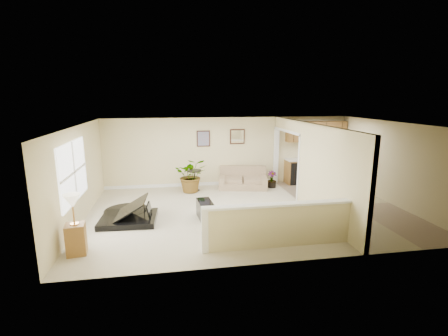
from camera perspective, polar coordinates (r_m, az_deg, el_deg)
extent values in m
plane|color=beige|center=(9.45, 4.22, -7.56)|extent=(9.00, 9.00, 0.00)
cube|color=beige|center=(11.98, 0.90, 2.93)|extent=(9.00, 0.04, 2.50)
cube|color=beige|center=(6.33, 10.90, -5.95)|extent=(9.00, 0.04, 2.50)
cube|color=beige|center=(9.14, -24.19, -1.15)|extent=(0.04, 6.00, 2.50)
cube|color=beige|center=(11.07, 27.59, 0.72)|extent=(0.04, 6.00, 2.50)
cube|color=silver|center=(8.91, 4.48, 7.73)|extent=(9.00, 6.00, 0.04)
cube|color=#9A8F68|center=(10.62, 21.06, -6.09)|extent=(2.70, 6.00, 0.01)
cube|color=beige|center=(8.64, 17.98, -1.40)|extent=(0.12, 3.60, 2.50)
cube|color=beige|center=(11.16, 11.29, 7.43)|extent=(0.12, 2.35, 0.40)
cube|color=beige|center=(7.27, 9.83, -9.99)|extent=(3.30, 0.12, 0.95)
cube|color=white|center=(7.10, 9.98, -6.33)|extent=(3.40, 0.22, 0.05)
cube|color=white|center=(6.91, -3.42, -10.80)|extent=(0.14, 0.14, 1.00)
cube|color=white|center=(8.63, -25.02, -0.62)|extent=(0.05, 2.15, 1.45)
cube|color=#391F14|center=(11.75, -3.65, 5.18)|extent=(0.48, 0.03, 0.58)
cube|color=#915C6E|center=(11.73, -3.64, 5.17)|extent=(0.40, 0.01, 0.50)
cube|color=#391F14|center=(11.94, 2.35, 5.55)|extent=(0.55, 0.03, 0.55)
cube|color=white|center=(11.92, 2.37, 5.54)|extent=(0.46, 0.01, 0.46)
cube|color=olive|center=(12.87, 15.74, -0.51)|extent=(2.30, 0.60, 0.90)
cube|color=silver|center=(12.78, 15.87, 1.55)|extent=(2.36, 0.65, 0.04)
cube|color=black|center=(12.55, 12.44, -0.75)|extent=(0.60, 0.60, 0.84)
cube|color=olive|center=(12.74, 15.91, 6.20)|extent=(2.30, 0.35, 0.75)
cube|color=black|center=(8.79, -16.66, -4.44)|extent=(1.48, 1.30, 0.29)
cylinder|color=black|center=(9.32, -17.17, -3.51)|extent=(1.21, 1.21, 0.29)
cube|color=white|center=(8.73, -11.14, -4.52)|extent=(0.27, 0.99, 0.02)
cube|color=black|center=(8.83, -17.32, -2.63)|extent=(1.17, 1.18, 0.66)
cube|color=black|center=(8.87, -3.38, -7.28)|extent=(0.42, 0.74, 0.48)
cube|color=tan|center=(11.73, 3.34, -2.35)|extent=(1.86, 1.29, 0.48)
cube|color=tan|center=(11.97, 2.98, 0.35)|extent=(1.71, 0.57, 0.50)
cube|color=tan|center=(11.51, -0.27, -0.93)|extent=(0.40, 0.98, 0.18)
cube|color=tan|center=(11.84, 6.89, -0.65)|extent=(0.40, 0.98, 0.18)
cylinder|color=black|center=(11.46, -5.21, -3.90)|extent=(0.36, 0.36, 0.03)
cylinder|color=black|center=(11.36, -5.24, -2.21)|extent=(0.04, 0.04, 0.71)
cylinder|color=black|center=(11.28, -5.27, -0.47)|extent=(0.51, 0.51, 0.03)
cylinder|color=black|center=(11.30, -5.68, -3.59)|extent=(0.34, 0.34, 0.24)
imported|color=#235118|center=(11.18, -5.73, -1.24)|extent=(1.14, 1.01, 1.19)
cylinder|color=black|center=(11.93, 8.36, -2.86)|extent=(0.31, 0.31, 0.22)
imported|color=#235118|center=(11.88, 8.39, -1.98)|extent=(0.37, 0.37, 0.60)
cube|color=olive|center=(7.55, -24.56, -11.30)|extent=(0.43, 0.43, 0.66)
cylinder|color=#B0773A|center=(7.43, -24.80, -8.90)|extent=(0.17, 0.17, 0.02)
cylinder|color=#B0773A|center=(7.36, -24.95, -7.31)|extent=(0.03, 0.03, 0.44)
cone|color=beige|center=(7.28, -25.15, -5.28)|extent=(0.35, 0.35, 0.28)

